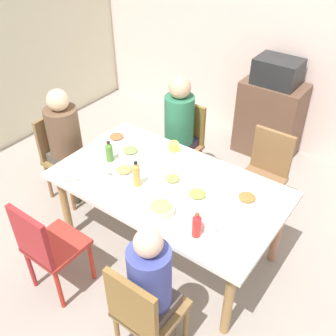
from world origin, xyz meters
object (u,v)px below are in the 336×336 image
chair_2 (47,245)px  plate_2 (172,180)px  chair_0 (143,311)px  chair_3 (265,172)px  plate_5 (247,198)px  bowl_0 (161,209)px  plate_1 (130,151)px  dining_table (168,190)px  bottle_0 (197,225)px  bottle_2 (136,175)px  cup_0 (174,147)px  chair_4 (183,140)px  cup_3 (207,225)px  plate_0 (198,195)px  plate_3 (117,138)px  cup_1 (71,180)px  cup_2 (105,175)px  person_0 (151,284)px  person_4 (179,124)px  side_cabinet (269,119)px  bottle_1 (109,152)px  person_1 (65,137)px  plate_4 (124,171)px  chair_1 (63,152)px

chair_2 → plate_2: bearing=63.0°
chair_0 → chair_3: size_ratio=1.00×
chair_3 → plate_2: size_ratio=4.28×
plate_5 → bowl_0: bearing=-131.7°
chair_0 → plate_1: (-0.99, 1.05, 0.25)m
dining_table → plate_1: plate_1 is taller
bottle_0 → bottle_2: size_ratio=0.87×
chair_2 → plate_5: bearing=45.6°
bowl_0 → dining_table: bearing=118.0°
cup_0 → dining_table: bearing=-60.2°
chair_4 → cup_3: (0.99, -1.16, 0.27)m
plate_0 → plate_5: 0.38m
plate_3 → cup_3: (1.30, -0.50, 0.02)m
plate_5 → cup_1: cup_1 is taller
plate_3 → cup_0: size_ratio=1.91×
plate_0 → plate_2: size_ratio=1.15×
cup_1 → cup_2: bearing=49.1°
person_0 → person_4: (-0.93, 1.63, 0.06)m
bottle_0 → side_cabinet: 2.38m
plate_0 → cup_3: cup_3 is taller
chair_3 → plate_5: bearing=-78.8°
chair_4 → cup_3: chair_4 is taller
person_0 → bottle_0: person_0 is taller
cup_0 → bottle_2: size_ratio=0.55×
plate_1 → bottle_2: bottle_2 is taller
plate_3 → person_0: bearing=-40.4°
plate_2 → side_cabinet: 1.94m
bottle_1 → person_4: bearing=81.8°
plate_3 → cup_0: 0.57m
bottle_1 → chair_4: bearing=82.6°
chair_2 → person_4: 1.74m
plate_1 → chair_4: bearing=85.5°
plate_3 → bottle_2: 0.74m
bowl_0 → cup_3: 0.36m
chair_0 → side_cabinet: size_ratio=1.00×
person_0 → bottle_0: size_ratio=5.81×
chair_0 → plate_2: chair_0 is taller
person_1 → bowl_0: person_1 is taller
person_1 → bottle_1: (0.63, -0.05, 0.10)m
chair_2 → plate_4: chair_2 is taller
bottle_1 → side_cabinet: bearing=72.4°
cup_3 → cup_0: bearing=139.0°
chair_2 → plate_5: (1.07, 1.09, 0.25)m
person_0 → person_1: 1.87m
plate_1 → cup_2: (0.08, -0.41, 0.03)m
person_1 → plate_1: (0.70, 0.15, 0.03)m
plate_5 → side_cabinet: side_cabinet is taller
plate_1 → side_cabinet: (0.57, 1.81, -0.31)m
chair_1 → plate_4: bearing=-6.3°
bottle_1 → bottle_2: size_ratio=0.84×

